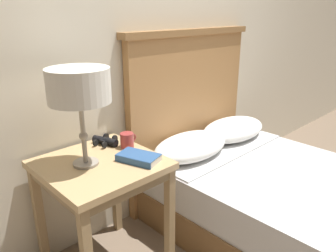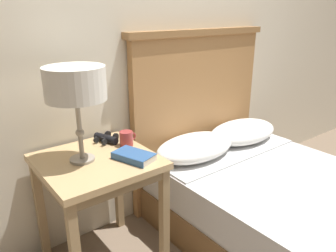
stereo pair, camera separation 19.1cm
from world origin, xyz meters
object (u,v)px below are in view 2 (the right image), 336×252
bed (283,203)px  nightstand (98,174)px  table_lamp (75,85)px  coffee_mug (127,138)px  binoculars_pair (106,138)px  book_on_nightstand (134,156)px

bed → nightstand: bearing=151.8°
table_lamp → coffee_mug: (0.29, 0.03, -0.35)m
table_lamp → binoculars_pair: bearing=34.8°
nightstand → table_lamp: bearing=161.0°
bed → binoculars_pair: (-0.83, 0.70, 0.42)m
table_lamp → book_on_nightstand: size_ratio=2.03×
nightstand → bed: (0.98, -0.52, -0.30)m
book_on_nightstand → coffee_mug: 0.20m
bed → book_on_nightstand: 1.00m
book_on_nightstand → binoculars_pair: 0.31m
table_lamp → coffee_mug: size_ratio=4.75×
table_lamp → binoculars_pair: table_lamp is taller
bed → binoculars_pair: size_ratio=11.30×
coffee_mug → binoculars_pair: bearing=119.6°
nightstand → coffee_mug: bearing=13.8°
nightstand → table_lamp: 0.49m
bed → table_lamp: 1.42m
nightstand → book_on_nightstand: (0.15, -0.13, 0.11)m
table_lamp → book_on_nightstand: (0.22, -0.15, -0.38)m
bed → book_on_nightstand: (-0.83, 0.39, 0.41)m
binoculars_pair → table_lamp: bearing=-145.2°
table_lamp → coffee_mug: table_lamp is taller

